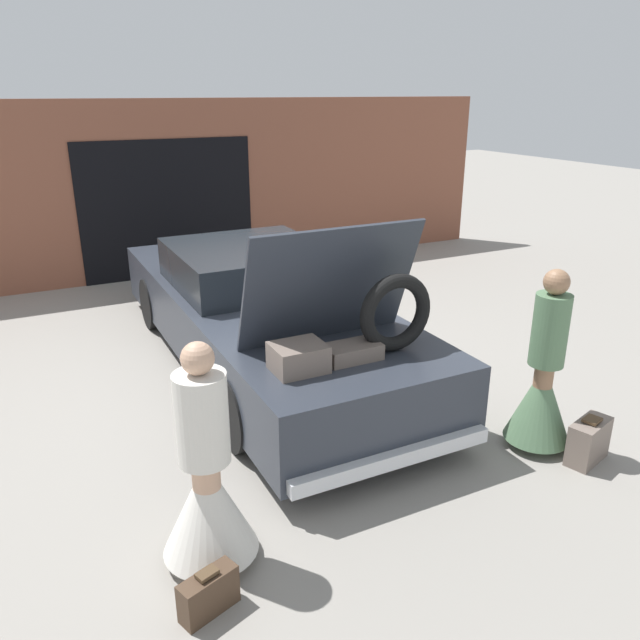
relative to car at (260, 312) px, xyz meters
name	(u,v)px	position (x,y,z in m)	size (l,w,h in m)	color
ground_plane	(262,362)	(0.00, -0.01, -0.60)	(40.00, 40.00, 0.00)	gray
garage_wall_back	(166,191)	(0.00, 4.04, 0.79)	(12.00, 0.14, 2.80)	brown
car	(260,312)	(0.00, 0.00, 0.00)	(1.88, 5.47, 1.91)	#2D333D
person_left	(207,488)	(-1.47, -2.82, -0.05)	(0.63, 0.63, 1.55)	tan
person_right	(542,386)	(1.47, -2.74, -0.03)	(0.55, 0.55, 1.59)	#997051
suitcase_beside_left_person	(209,593)	(-1.63, -3.26, -0.47)	(0.39, 0.25, 0.29)	#473323
suitcase_beside_right_person	(588,441)	(1.68, -3.11, -0.41)	(0.46, 0.31, 0.40)	#75665B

